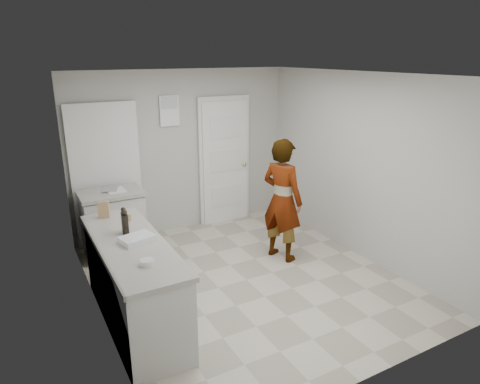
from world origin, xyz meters
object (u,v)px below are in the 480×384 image
oil_cruet_a (125,222)px  oil_cruet_b (124,220)px  spice_jar (129,218)px  baking_dish (137,239)px  egg_bowl (147,262)px  person (282,200)px  cake_mix_box (104,209)px

oil_cruet_a → oil_cruet_b: size_ratio=0.99×
spice_jar → baking_dish: 0.60m
oil_cruet_a → egg_bowl: size_ratio=2.20×
spice_jar → oil_cruet_b: oil_cruet_b is taller
person → egg_bowl: size_ratio=13.55×
oil_cruet_a → baking_dish: bearing=-78.0°
person → oil_cruet_a: bearing=78.3°
person → spice_jar: size_ratio=22.85×
oil_cruet_b → egg_bowl: oil_cruet_b is taller
person → egg_bowl: 2.44m
person → spice_jar: 2.05m
cake_mix_box → oil_cruet_b: bearing=-58.7°
person → oil_cruet_a: person is taller
oil_cruet_a → oil_cruet_b: 0.07m
oil_cruet_a → egg_bowl: (-0.01, -0.76, -0.11)m
egg_bowl → cake_mix_box: bearing=93.5°
person → oil_cruet_a: (-2.17, -0.31, 0.22)m
cake_mix_box → egg_bowl: bearing=-66.2°
cake_mix_box → oil_cruet_a: bearing=-60.5°
cake_mix_box → baking_dish: (0.15, -0.82, -0.07)m
person → spice_jar: (-2.04, 0.05, 0.12)m
cake_mix_box → oil_cruet_a: (0.10, -0.59, 0.03)m
cake_mix_box → oil_cruet_a: oil_cruet_a is taller
cake_mix_box → baking_dish: size_ratio=0.54×
spice_jar → oil_cruet_b: 0.33m
person → baking_dish: person is taller
baking_dish → spice_jar: bearing=82.4°
cake_mix_box → egg_bowl: (0.08, -1.35, -0.07)m
cake_mix_box → oil_cruet_b: 0.53m
person → egg_bowl: bearing=96.3°
oil_cruet_b → egg_bowl: size_ratio=2.22×
spice_jar → egg_bowl: spice_jar is taller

